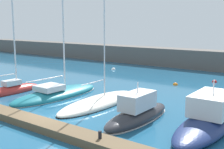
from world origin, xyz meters
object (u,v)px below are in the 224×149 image
Objects in this scene: motorboat_charcoal_fourth at (138,113)px; dock_bollard at (100,135)px; mooring_buoy_white at (113,70)px; mooring_buoy_red at (214,82)px; sailboat_teal_second at (56,93)px; motorboat_navy_fifth at (209,118)px; sailboat_red_nearest at (12,89)px; mooring_buoy_orange at (175,85)px; sailboat_ivory_third at (99,102)px.

motorboat_charcoal_fourth is 5.35m from dock_bollard.
mooring_buoy_white is 1.08× the size of mooring_buoy_red.
dock_bollard is (10.70, -6.55, 0.45)m from sailboat_teal_second.
mooring_buoy_white is at bearing 125.07° from dock_bollard.
motorboat_navy_fifth is at bearing -73.47° from mooring_buoy_red.
sailboat_red_nearest is 17.55m from mooring_buoy_orange.
motorboat_navy_fifth is at bearing -56.35° from mooring_buoy_orange.
motorboat_navy_fifth reaches higher than dock_bollard.
sailboat_red_nearest is 22.27× the size of mooring_buoy_red.
sailboat_red_nearest is 20.62× the size of mooring_buoy_white.
mooring_buoy_white is (-5.40, 16.39, -0.28)m from sailboat_teal_second.
sailboat_teal_second is at bearing -71.19° from sailboat_red_nearest.
motorboat_navy_fifth is at bearing -39.30° from mooring_buoy_white.
mooring_buoy_orange is (-3.02, -4.21, 0.00)m from mooring_buoy_red.
mooring_buoy_white is 1.14× the size of mooring_buoy_orange.
mooring_buoy_orange is at bearing 13.18° from motorboat_charcoal_fourth.
sailboat_ivory_third reaches higher than motorboat_charcoal_fourth.
sailboat_red_nearest reaches higher than dock_bollard.
mooring_buoy_orange is at bearing 102.01° from dock_bollard.
motorboat_navy_fifth is at bearing -88.99° from sailboat_teal_second.
motorboat_charcoal_fourth is (14.55, 0.35, 0.17)m from sailboat_red_nearest.
mooring_buoy_orange is (-7.70, 11.57, -0.72)m from motorboat_navy_fifth.
mooring_buoy_white is 1.43× the size of dock_bollard.
sailboat_ivory_third is 2.11× the size of motorboat_navy_fifth.
mooring_buoy_white reaches higher than mooring_buoy_red.
sailboat_teal_second is 0.92× the size of sailboat_ivory_third.
motorboat_charcoal_fourth reaches higher than mooring_buoy_orange.
mooring_buoy_white is 13.12m from mooring_buoy_orange.
sailboat_ivory_third is (5.04, 0.28, -0.09)m from sailboat_teal_second.
dock_bollard is (-3.83, -6.62, 0.00)m from motorboat_navy_fifth.
mooring_buoy_red is at bearing -0.02° from motorboat_charcoal_fourth.
motorboat_navy_fifth reaches higher than mooring_buoy_red.
motorboat_navy_fifth is (14.53, 0.07, 0.45)m from sailboat_teal_second.
motorboat_charcoal_fourth is 4.84m from motorboat_navy_fifth.
motorboat_charcoal_fourth is 17.13m from mooring_buoy_red.
sailboat_red_nearest is 9.88m from sailboat_ivory_third.
mooring_buoy_red is (-0.04, 17.12, -0.53)m from motorboat_charcoal_fourth.
sailboat_red_nearest is at bearing -129.71° from mooring_buoy_red.
mooring_buoy_white is 28.04m from dock_bollard.
sailboat_red_nearest is 16.14m from dock_bollard.
dock_bollard reaches higher than mooring_buoy_white.
dock_bollard is (15.36, -4.94, 0.38)m from sailboat_red_nearest.
mooring_buoy_white is at bearing 2.06° from sailboat_red_nearest.
sailboat_ivory_third is 16.30m from mooring_buoy_red.
sailboat_red_nearest reaches higher than mooring_buoy_orange.
sailboat_teal_second is at bearing -121.85° from mooring_buoy_red.
sailboat_ivory_third is at bearing -107.18° from mooring_buoy_red.
sailboat_teal_second is 1.93× the size of motorboat_navy_fifth.
mooring_buoy_red is 1.33× the size of dock_bollard.
motorboat_charcoal_fourth is (4.85, -1.55, 0.34)m from sailboat_ivory_third.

